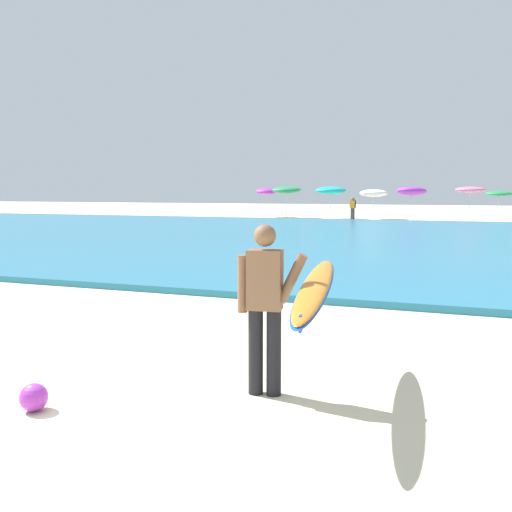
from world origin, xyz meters
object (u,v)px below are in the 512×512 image
object	(u,v)px
beach_umbrella_0	(267,191)
beach_umbrella_4	(411,191)
beach_umbrella_1	(286,190)
beach_umbrella_6	(499,194)
beachgoer_near_row_left	(353,208)
beach_ball	(34,397)
beachgoer_near_row_mid	(352,208)
beach_umbrella_5	(470,190)
beach_umbrella_3	(374,193)
surfer_with_board	(289,295)
beach_umbrella_2	(331,191)

from	to	relation	value
beach_umbrella_0	beach_umbrella_4	bearing A→B (deg)	-7.93
beach_umbrella_1	beach_umbrella_6	world-z (taller)	beach_umbrella_1
beach_umbrella_4	beachgoer_near_row_left	xyz separation A→B (m)	(-4.01, 0.20, -1.19)
beach_umbrella_4	beach_umbrella_1	bearing A→B (deg)	174.43
beach_umbrella_0	beach_umbrella_4	distance (m)	11.12
beach_umbrella_6	beach_ball	xyz separation A→B (m)	(-6.33, -37.90, -1.73)
beach_umbrella_0	beachgoer_near_row_mid	xyz separation A→B (m)	(7.00, -1.92, -1.19)
beach_umbrella_1	beach_umbrella_4	xyz separation A→B (m)	(9.25, -0.90, -0.09)
beach_umbrella_4	beach_umbrella_5	world-z (taller)	beach_umbrella_4
beach_umbrella_6	beachgoer_near_row_left	size ratio (longest dim) A/B	1.33
beach_umbrella_3	beach_umbrella_4	xyz separation A→B (m)	(2.79, -1.52, 0.15)
beach_umbrella_0	beach_umbrella_5	world-z (taller)	beach_umbrella_0
beachgoer_near_row_left	beach_umbrella_6	bearing A→B (deg)	11.51
beachgoer_near_row_left	beach_umbrella_4	bearing A→B (deg)	-2.80
beach_umbrella_1	beach_umbrella_3	size ratio (longest dim) A/B	1.13
beach_umbrella_1	beach_umbrella_0	bearing A→B (deg)	160.23
surfer_with_board	beach_umbrella_5	distance (m)	34.70
beach_umbrella_0	beach_umbrella_3	distance (m)	8.22
beach_umbrella_2	beach_umbrella_5	xyz separation A→B (m)	(9.64, -0.96, 0.05)
beach_umbrella_2	beach_umbrella_3	bearing A→B (deg)	9.40
beach_umbrella_3	beach_ball	bearing A→B (deg)	-86.73
beachgoer_near_row_left	beach_umbrella_3	bearing A→B (deg)	47.32
surfer_with_board	beach_umbrella_2	size ratio (longest dim) A/B	1.13
surfer_with_board	beach_umbrella_5	bearing A→B (deg)	86.19
beach_umbrella_0	beachgoer_near_row_mid	world-z (taller)	beach_umbrella_0
beach_umbrella_2	beach_ball	bearing A→B (deg)	-81.94
surfer_with_board	beach_umbrella_0	bearing A→B (deg)	109.09
beachgoer_near_row_mid	beach_ball	xyz separation A→B (m)	(3.34, -35.35, -0.71)
beach_umbrella_0	beach_umbrella_2	bearing A→B (deg)	-5.80
beach_umbrella_3	beach_umbrella_5	xyz separation A→B (m)	(6.57, -1.47, 0.25)
beach_umbrella_4	beach_umbrella_5	size ratio (longest dim) A/B	1.02
beachgoer_near_row_left	beach_umbrella_1	bearing A→B (deg)	172.33
beach_umbrella_5	beach_ball	distance (m)	36.12
beach_umbrella_3	beachgoer_near_row_mid	bearing A→B (deg)	-122.58
beach_umbrella_2	beachgoer_near_row_mid	distance (m)	2.63
beach_umbrella_5	beach_ball	size ratio (longest dim) A/B	8.91
beach_umbrella_1	beach_ball	xyz separation A→B (m)	(8.59, -36.64, -1.99)
beach_umbrella_1	beach_umbrella_5	world-z (taller)	beach_umbrella_1
surfer_with_board	beach_umbrella_6	xyz separation A→B (m)	(4.19, 36.72, 0.83)
beachgoer_near_row_left	beach_ball	xyz separation A→B (m)	(3.35, -35.93, -0.71)
surfer_with_board	beach_umbrella_2	xyz separation A→B (m)	(-7.34, 35.57, 1.04)
beach_umbrella_1	beach_umbrella_4	distance (m)	9.30
beach_umbrella_2	beach_umbrella_6	size ratio (longest dim) A/B	1.14
beach_umbrella_0	beachgoer_near_row_left	bearing A→B (deg)	-10.82
surfer_with_board	beach_umbrella_6	bearing A→B (deg)	83.48
beach_umbrella_0	beach_umbrella_6	distance (m)	16.69
beach_ball	beach_umbrella_2	bearing A→B (deg)	98.06
beach_umbrella_1	beach_umbrella_2	xyz separation A→B (m)	(3.39, 0.11, -0.05)
beach_umbrella_6	beach_umbrella_4	bearing A→B (deg)	-159.08
beach_umbrella_5	beach_umbrella_6	bearing A→B (deg)	48.19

